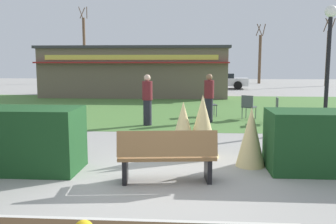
{
  "coord_description": "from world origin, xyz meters",
  "views": [
    {
      "loc": [
        0.66,
        -6.3,
        2.09
      ],
      "look_at": [
        0.08,
        1.96,
        0.97
      ],
      "focal_mm": 39.32,
      "sensor_mm": 36.0,
      "label": 1
    }
  ],
  "objects": [
    {
      "name": "parked_car_west_slot",
      "position": [
        -2.2,
        23.12,
        0.64
      ],
      "size": [
        4.22,
        2.09,
        1.2
      ],
      "color": "#2D6638",
      "rests_on": "ground_plane"
    },
    {
      "name": "cafe_chair_center",
      "position": [
        2.66,
        7.25,
        0.53
      ],
      "size": [
        0.6,
        0.6,
        0.89
      ],
      "color": "#4C5156",
      "rests_on": "ground_plane"
    },
    {
      "name": "parked_car_center_slot",
      "position": [
        2.77,
        23.12,
        0.64
      ],
      "size": [
        4.33,
        2.31,
        1.2
      ],
      "color": "silver",
      "rests_on": "ground_plane"
    },
    {
      "name": "lawn_patch",
      "position": [
        0.0,
        10.52,
        0.0
      ],
      "size": [
        36.0,
        12.0,
        0.01
      ],
      "primitive_type": "cube",
      "color": "#4C7A38",
      "rests_on": "ground_plane"
    },
    {
      "name": "tree_right_bg",
      "position": [
        7.08,
        30.48,
        2.51
      ],
      "size": [
        0.91,
        0.96,
        5.74
      ],
      "color": "brown",
      "rests_on": "ground_plane"
    },
    {
      "name": "cafe_chair_east",
      "position": [
        1.23,
        7.93,
        0.53
      ],
      "size": [
        0.51,
        0.51,
        0.89
      ],
      "color": "#4C5156",
      "rests_on": "ground_plane"
    },
    {
      "name": "hedge_left",
      "position": [
        -2.68,
        0.44,
        0.61
      ],
      "size": [
        2.32,
        1.1,
        1.23
      ],
      "primitive_type": "cube",
      "color": "#19421E",
      "rests_on": "ground_plane"
    },
    {
      "name": "ground_plane",
      "position": [
        0.0,
        0.0,
        0.0
      ],
      "size": [
        80.0,
        80.0,
        0.0
      ],
      "primitive_type": "plane",
      "color": "#999691"
    },
    {
      "name": "food_kiosk",
      "position": [
        -2.93,
        16.22,
        1.53
      ],
      "size": [
        11.29,
        4.07,
        3.03
      ],
      "color": "#6B5B4C",
      "rests_on": "ground_plane"
    },
    {
      "name": "ornamental_grass_behind_right",
      "position": [
        1.82,
        1.05,
        0.61
      ],
      "size": [
        0.59,
        0.59,
        1.21
      ],
      "primitive_type": "cone",
      "color": "#D1BC7F",
      "rests_on": "ground_plane"
    },
    {
      "name": "person_standing",
      "position": [
        1.19,
        6.48,
        0.86
      ],
      "size": [
        0.34,
        0.34,
        1.69
      ],
      "rotation": [
        0.0,
        0.0,
        1.0
      ],
      "color": "#23232D",
      "rests_on": "ground_plane"
    },
    {
      "name": "ornamental_grass_behind_center",
      "position": [
        0.86,
        1.69,
        0.69
      ],
      "size": [
        0.75,
        0.75,
        1.39
      ],
      "primitive_type": "cone",
      "color": "#D1BC7F",
      "rests_on": "ground_plane"
    },
    {
      "name": "hedge_right",
      "position": [
        3.38,
        0.8,
        0.59
      ],
      "size": [
        2.54,
        1.1,
        1.17
      ],
      "primitive_type": "cube",
      "color": "#19421E",
      "rests_on": "ground_plane"
    },
    {
      "name": "tree_left_bg",
      "position": [
        12.3,
        27.0,
        2.55
      ],
      "size": [
        0.91,
        0.96,
        5.83
      ],
      "color": "brown",
      "rests_on": "ground_plane"
    },
    {
      "name": "park_bench",
      "position": [
        0.21,
        -0.11,
        0.48
      ],
      "size": [
        1.75,
        0.71,
        0.95
      ],
      "color": "olive",
      "rests_on": "ground_plane"
    },
    {
      "name": "ornamental_grass_behind_left",
      "position": [
        0.44,
        1.63,
        0.62
      ],
      "size": [
        0.7,
        0.7,
        1.24
      ],
      "primitive_type": "cone",
      "color": "#D1BC7F",
      "rests_on": "ground_plane"
    },
    {
      "name": "tree_center_bg",
      "position": [
        -10.42,
        30.7,
        3.41
      ],
      "size": [
        0.91,
        0.96,
        7.55
      ],
      "color": "brown",
      "rests_on": "ground_plane"
    },
    {
      "name": "person_strolling",
      "position": [
        -0.87,
        5.72,
        0.86
      ],
      "size": [
        0.34,
        0.34,
        1.69
      ],
      "rotation": [
        0.0,
        0.0,
        5.34
      ],
      "color": "#23232D",
      "rests_on": "ground_plane"
    },
    {
      "name": "cafe_chair_west",
      "position": [
        3.4,
        6.42,
        0.53
      ],
      "size": [
        0.49,
        0.49,
        0.89
      ],
      "color": "#4C5156",
      "rests_on": "ground_plane"
    },
    {
      "name": "lamppost_mid",
      "position": [
        4.74,
        5.32,
        2.4
      ],
      "size": [
        0.36,
        0.36,
        3.78
      ],
      "color": "black",
      "rests_on": "ground_plane"
    }
  ]
}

